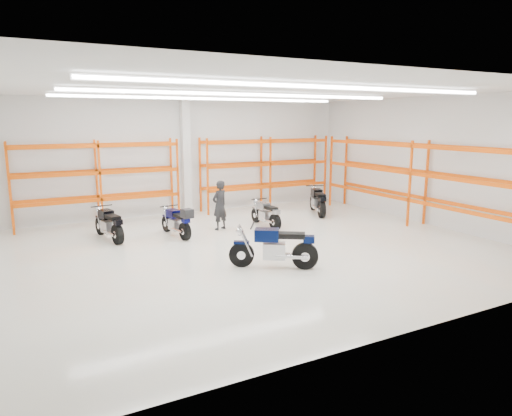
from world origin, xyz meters
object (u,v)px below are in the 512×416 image
structural_column (186,157)px  motorcycle_back_a (109,225)px  motorcycle_back_c (266,215)px  standing_man (220,205)px  motorcycle_back_b (178,222)px  motorcycle_main (277,248)px  motorcycle_back_d (318,202)px

structural_column → motorcycle_back_a: bearing=-141.2°
motorcycle_back_c → structural_column: size_ratio=0.42×
standing_man → motorcycle_back_b: bearing=-12.6°
motorcycle_main → structural_column: (0.30, 7.65, 1.73)m
motorcycle_back_a → motorcycle_back_b: (2.00, -0.62, 0.01)m
motorcycle_main → motorcycle_back_a: 5.79m
motorcycle_back_d → standing_man: standing_man is taller
motorcycle_back_d → motorcycle_back_b: bearing=-172.0°
motorcycle_back_b → motorcycle_back_d: (6.05, 0.85, 0.02)m
motorcycle_back_c → motorcycle_back_d: motorcycle_back_d is taller
motorcycle_back_b → motorcycle_main: bearing=-73.4°
motorcycle_back_b → motorcycle_back_c: (3.20, -0.08, -0.05)m
motorcycle_back_b → motorcycle_back_d: bearing=8.0°
motorcycle_back_d → standing_man: size_ratio=1.23×
motorcycle_main → standing_man: 4.50m
motorcycle_back_b → standing_man: standing_man is taller
motorcycle_back_a → motorcycle_back_c: (5.20, -0.70, -0.04)m
motorcycle_main → motorcycle_back_c: bearing=64.4°
motorcycle_back_c → motorcycle_back_d: bearing=18.1°
motorcycle_back_a → motorcycle_back_d: (8.05, 0.23, 0.03)m
motorcycle_back_b → structural_column: size_ratio=0.44×
motorcycle_main → motorcycle_back_b: 4.36m
motorcycle_back_d → standing_man: bearing=-172.9°
motorcycle_back_c → structural_column: structural_column is taller
standing_man → structural_column: (-0.05, 3.18, 1.41)m
motorcycle_main → motorcycle_back_d: bearing=46.3°
motorcycle_back_a → motorcycle_back_c: motorcycle_back_a is taller
motorcycle_main → motorcycle_back_d: (4.80, 5.03, -0.02)m
motorcycle_back_d → structural_column: structural_column is taller
motorcycle_back_b → structural_column: bearing=66.1°
motorcycle_back_a → motorcycle_back_d: motorcycle_back_d is taller
motorcycle_back_b → structural_column: 4.19m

